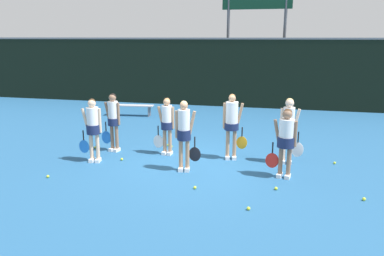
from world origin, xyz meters
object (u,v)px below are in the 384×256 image
at_px(player_0, 93,125).
at_px(tennis_ball_3, 48,176).
at_px(player_4, 167,122).
at_px(player_1, 184,131).
at_px(player_3, 113,118).
at_px(player_6, 289,126).
at_px(tennis_ball_8, 168,145).
at_px(tennis_ball_9, 195,188).
at_px(tennis_ball_6, 122,159).
at_px(bench_courtside, 131,106).
at_px(tennis_ball_0, 95,147).
at_px(player_2, 286,137).
at_px(tennis_ball_4, 249,208).
at_px(tennis_ball_5, 276,188).
at_px(tennis_ball_1, 335,163).
at_px(player_5, 232,121).
at_px(scoreboard, 257,5).
at_px(tennis_ball_2, 171,146).
at_px(tennis_ball_7, 364,199).

bearing_deg(player_0, tennis_ball_3, -119.84).
bearing_deg(player_4, player_1, -51.10).
distance_m(player_3, player_6, 4.89).
bearing_deg(tennis_ball_8, tennis_ball_9, -63.22).
bearing_deg(tennis_ball_6, bench_courtside, 109.83).
bearing_deg(player_6, tennis_ball_0, 178.21).
relative_size(player_2, tennis_ball_0, 25.36).
height_order(player_4, tennis_ball_4, player_4).
bearing_deg(player_4, tennis_ball_5, -27.39).
bearing_deg(player_6, player_4, 178.74).
xyz_separation_m(tennis_ball_3, tennis_ball_4, (4.79, -0.62, 0.00)).
relative_size(tennis_ball_1, tennis_ball_6, 0.91).
xyz_separation_m(player_1, player_5, (1.01, 1.19, 0.03)).
relative_size(bench_courtside, tennis_ball_6, 27.18).
xyz_separation_m(tennis_ball_6, tennis_ball_8, (0.83, 1.59, -0.00)).
relative_size(scoreboard, player_4, 3.75).
xyz_separation_m(player_6, tennis_ball_6, (-4.33, -0.81, -0.98)).
height_order(player_1, tennis_ball_2, player_1).
distance_m(player_4, tennis_ball_8, 1.21).
bearing_deg(player_5, tennis_ball_7, -45.01).
height_order(tennis_ball_3, tennis_ball_6, tennis_ball_6).
distance_m(tennis_ball_1, tennis_ball_2, 4.63).
height_order(tennis_ball_3, tennis_ball_9, tennis_ball_3).
distance_m(bench_courtside, tennis_ball_3, 7.23).
relative_size(player_5, tennis_ball_7, 25.12).
distance_m(player_0, player_3, 1.02).
height_order(player_6, tennis_ball_6, player_6).
relative_size(tennis_ball_0, tennis_ball_5, 0.93).
bearing_deg(tennis_ball_7, tennis_ball_1, 97.30).
bearing_deg(tennis_ball_9, player_2, 31.99).
distance_m(player_5, tennis_ball_1, 2.91).
height_order(tennis_ball_4, tennis_ball_8, tennis_ball_4).
relative_size(player_3, tennis_ball_7, 23.80).
bearing_deg(tennis_ball_0, scoreboard, 65.93).
xyz_separation_m(player_4, player_5, (1.82, 0.01, 0.13)).
distance_m(player_1, tennis_ball_5, 2.57).
bearing_deg(tennis_ball_1, tennis_ball_7, -82.70).
height_order(player_0, player_4, player_0).
height_order(scoreboard, player_3, scoreboard).
distance_m(tennis_ball_2, tennis_ball_6, 1.76).
relative_size(player_3, player_4, 1.05).
relative_size(player_1, tennis_ball_2, 25.09).
relative_size(player_4, tennis_ball_0, 24.73).
relative_size(bench_courtside, player_5, 1.08).
distance_m(tennis_ball_2, tennis_ball_5, 4.05).
height_order(tennis_ball_6, tennis_ball_7, same).
relative_size(player_1, tennis_ball_8, 25.77).
bearing_deg(player_5, tennis_ball_5, -67.51).
distance_m(scoreboard, tennis_ball_2, 9.77).
relative_size(player_4, tennis_ball_9, 23.89).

